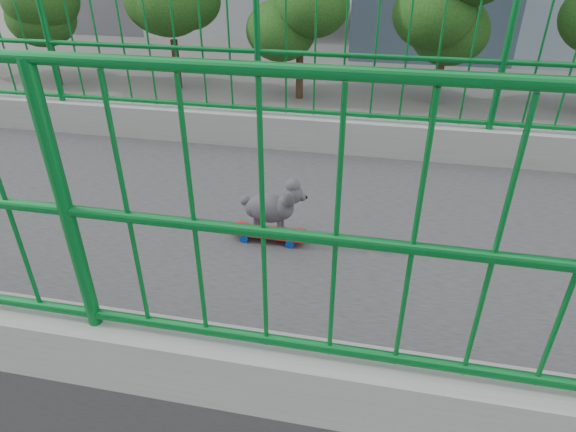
{
  "coord_description": "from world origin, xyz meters",
  "views": [
    {
      "loc": [
        2.76,
        1.11,
        8.74
      ],
      "look_at": [
        -0.18,
        0.51,
        6.97
      ],
      "focal_mm": 30.25,
      "sensor_mm": 36.0,
      "label": 1
    }
  ],
  "objects_px": {
    "car_6": "(574,273)",
    "poodle": "(272,206)",
    "car_0": "(191,299)",
    "car_4": "(247,124)",
    "car_3": "(418,163)",
    "skateboard": "(269,233)",
    "car_2": "(440,203)"
  },
  "relations": [
    {
      "from": "skateboard",
      "to": "car_0",
      "type": "bearing_deg",
      "value": -148.72
    },
    {
      "from": "car_2",
      "to": "poodle",
      "type": "bearing_deg",
      "value": 167.38
    },
    {
      "from": "car_0",
      "to": "car_6",
      "type": "height_order",
      "value": "car_0"
    },
    {
      "from": "car_0",
      "to": "car_2",
      "type": "bearing_deg",
      "value": 134.7
    },
    {
      "from": "car_3",
      "to": "car_6",
      "type": "height_order",
      "value": "car_3"
    },
    {
      "from": "car_4",
      "to": "car_3",
      "type": "bearing_deg",
      "value": -111.92
    },
    {
      "from": "car_2",
      "to": "car_6",
      "type": "distance_m",
      "value": 4.63
    },
    {
      "from": "car_0",
      "to": "car_4",
      "type": "distance_m",
      "value": 12.98
    },
    {
      "from": "car_0",
      "to": "car_6",
      "type": "bearing_deg",
      "value": 108.06
    },
    {
      "from": "car_0",
      "to": "car_2",
      "type": "xyz_separation_m",
      "value": [
        -6.4,
        6.47,
        0.01
      ]
    },
    {
      "from": "car_4",
      "to": "car_6",
      "type": "distance_m",
      "value": 15.33
    },
    {
      "from": "skateboard",
      "to": "car_6",
      "type": "relative_size",
      "value": 0.1
    },
    {
      "from": "car_6",
      "to": "car_3",
      "type": "bearing_deg",
      "value": -148.03
    },
    {
      "from": "poodle",
      "to": "car_6",
      "type": "height_order",
      "value": "poodle"
    },
    {
      "from": "car_6",
      "to": "skateboard",
      "type": "bearing_deg",
      "value": -33.4
    },
    {
      "from": "skateboard",
      "to": "car_4",
      "type": "xyz_separation_m",
      "value": [
        -18.99,
        -5.76,
        -6.34
      ]
    },
    {
      "from": "car_3",
      "to": "poodle",
      "type": "bearing_deg",
      "value": 172.17
    },
    {
      "from": "car_3",
      "to": "car_6",
      "type": "xyz_separation_m",
      "value": [
        6.4,
        3.99,
        -0.12
      ]
    },
    {
      "from": "car_3",
      "to": "car_6",
      "type": "bearing_deg",
      "value": -148.03
    },
    {
      "from": "car_3",
      "to": "car_4",
      "type": "xyz_separation_m",
      "value": [
        -3.2,
        -7.95,
        -0.09
      ]
    },
    {
      "from": "skateboard",
      "to": "car_3",
      "type": "distance_m",
      "value": 17.12
    },
    {
      "from": "car_3",
      "to": "car_6",
      "type": "distance_m",
      "value": 7.55
    },
    {
      "from": "car_6",
      "to": "poodle",
      "type": "bearing_deg",
      "value": -33.3
    },
    {
      "from": "poodle",
      "to": "car_3",
      "type": "bearing_deg",
      "value": 173.06
    },
    {
      "from": "car_0",
      "to": "car_3",
      "type": "distance_m",
      "value": 11.23
    },
    {
      "from": "car_2",
      "to": "car_3",
      "type": "height_order",
      "value": "car_3"
    },
    {
      "from": "car_0",
      "to": "car_3",
      "type": "xyz_separation_m",
      "value": [
        -9.6,
        5.82,
        0.03
      ]
    },
    {
      "from": "skateboard",
      "to": "car_6",
      "type": "distance_m",
      "value": 12.92
    },
    {
      "from": "poodle",
      "to": "car_0",
      "type": "height_order",
      "value": "poodle"
    },
    {
      "from": "poodle",
      "to": "car_2",
      "type": "relative_size",
      "value": 0.08
    },
    {
      "from": "car_0",
      "to": "car_2",
      "type": "distance_m",
      "value": 9.1
    },
    {
      "from": "skateboard",
      "to": "car_0",
      "type": "xyz_separation_m",
      "value": [
        -6.19,
        -3.63,
        -6.28
      ]
    }
  ]
}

